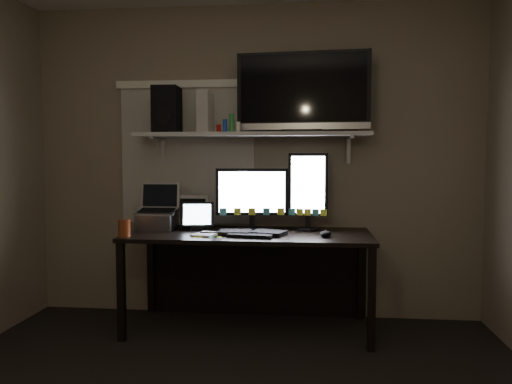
# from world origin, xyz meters

# --- Properties ---
(back_wall) EXTENTS (3.60, 0.00, 3.60)m
(back_wall) POSITION_xyz_m (0.00, 1.80, 1.25)
(back_wall) COLOR #806F5B
(back_wall) RESTS_ON floor
(window_blinds) EXTENTS (1.10, 0.02, 1.10)m
(window_blinds) POSITION_xyz_m (-0.55, 1.79, 1.30)
(window_blinds) COLOR beige
(window_blinds) RESTS_ON back_wall
(desk) EXTENTS (1.80, 0.75, 0.73)m
(desk) POSITION_xyz_m (0.00, 1.55, 0.55)
(desk) COLOR black
(desk) RESTS_ON floor
(wall_shelf) EXTENTS (1.80, 0.35, 0.03)m
(wall_shelf) POSITION_xyz_m (0.00, 1.62, 1.46)
(wall_shelf) COLOR beige
(wall_shelf) RESTS_ON back_wall
(monitor_landscape) EXTENTS (0.56, 0.11, 0.49)m
(monitor_landscape) POSITION_xyz_m (0.01, 1.57, 0.97)
(monitor_landscape) COLOR black
(monitor_landscape) RESTS_ON desk
(monitor_portrait) EXTENTS (0.31, 0.09, 0.60)m
(monitor_portrait) POSITION_xyz_m (0.43, 1.59, 1.03)
(monitor_portrait) COLOR black
(monitor_portrait) RESTS_ON desk
(keyboard) EXTENTS (0.50, 0.25, 0.03)m
(keyboard) POSITION_xyz_m (0.03, 1.33, 0.74)
(keyboard) COLOR black
(keyboard) RESTS_ON desk
(mouse) EXTENTS (0.10, 0.13, 0.04)m
(mouse) POSITION_xyz_m (0.56, 1.30, 0.75)
(mouse) COLOR black
(mouse) RESTS_ON desk
(notepad) EXTENTS (0.20, 0.24, 0.01)m
(notepad) POSITION_xyz_m (-0.29, 1.29, 0.74)
(notepad) COLOR silver
(notepad) RESTS_ON desk
(tablet) EXTENTS (0.26, 0.14, 0.22)m
(tablet) POSITION_xyz_m (-0.41, 1.51, 0.84)
(tablet) COLOR black
(tablet) RESTS_ON desk
(file_sorter) EXTENTS (0.20, 0.09, 0.25)m
(file_sorter) POSITION_xyz_m (-0.47, 1.66, 0.85)
(file_sorter) COLOR black
(file_sorter) RESTS_ON desk
(laptop) EXTENTS (0.32, 0.26, 0.35)m
(laptop) POSITION_xyz_m (-0.73, 1.52, 0.91)
(laptop) COLOR #ACADB1
(laptop) RESTS_ON desk
(cup) EXTENTS (0.09, 0.09, 0.12)m
(cup) POSITION_xyz_m (-0.85, 1.15, 0.79)
(cup) COLOR maroon
(cup) RESTS_ON desk
(sticky_notes) EXTENTS (0.28, 0.21, 0.00)m
(sticky_notes) POSITION_xyz_m (-0.25, 1.29, 0.73)
(sticky_notes) COLOR #EAF141
(sticky_notes) RESTS_ON desk
(tv) EXTENTS (1.02, 0.26, 0.61)m
(tv) POSITION_xyz_m (0.39, 1.63, 1.78)
(tv) COLOR black
(tv) RESTS_ON wall_shelf
(game_console) EXTENTS (0.09, 0.27, 0.32)m
(game_console) POSITION_xyz_m (-0.36, 1.62, 1.64)
(game_console) COLOR silver
(game_console) RESTS_ON wall_shelf
(speaker) EXTENTS (0.21, 0.25, 0.36)m
(speaker) POSITION_xyz_m (-0.67, 1.61, 1.66)
(speaker) COLOR black
(speaker) RESTS_ON wall_shelf
(bottles) EXTENTS (0.22, 0.10, 0.14)m
(bottles) POSITION_xyz_m (-0.17, 1.55, 1.55)
(bottles) COLOR #A50F0C
(bottles) RESTS_ON wall_shelf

